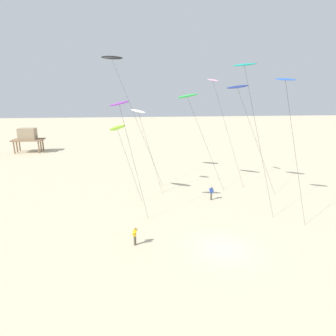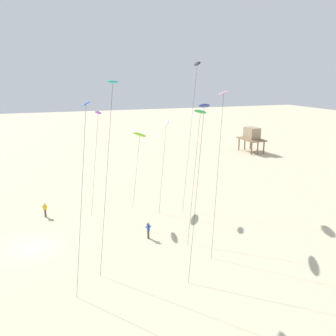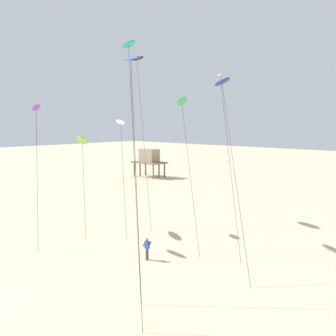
% 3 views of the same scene
% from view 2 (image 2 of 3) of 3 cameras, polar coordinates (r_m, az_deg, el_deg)
% --- Properties ---
extents(ground_plane, '(260.00, 260.00, 0.00)m').
position_cam_2_polar(ground_plane, '(35.66, -21.59, -12.03)').
color(ground_plane, beige).
extents(kite_lime, '(3.90, 3.13, 9.15)m').
position_cam_2_polar(kite_lime, '(43.09, -4.62, 5.42)').
color(kite_lime, '#8CD833').
rests_on(kite_lime, ground).
extents(kite_blue, '(3.54, 2.30, 13.79)m').
position_cam_2_polar(kite_blue, '(25.65, -13.31, 9.07)').
color(kite_blue, blue).
rests_on(kite_blue, ground).
extents(kite_white, '(3.82, 2.53, 10.58)m').
position_cam_2_polar(kite_white, '(41.20, -0.27, 7.31)').
color(kite_white, white).
rests_on(kite_white, ground).
extents(kite_pink, '(4.83, 3.68, 14.27)m').
position_cam_2_polar(kite_pink, '(32.56, 9.03, 11.12)').
color(kite_pink, pink).
rests_on(kite_pink, ground).
extents(kite_purple, '(3.67, 2.39, 11.77)m').
position_cam_2_polar(kite_purple, '(41.09, -11.35, 8.67)').
color(kite_purple, purple).
rests_on(kite_purple, ground).
extents(kite_black, '(8.09, 5.42, 17.45)m').
position_cam_2_polar(kite_black, '(45.88, 4.81, 16.53)').
color(kite_black, black).
rests_on(kite_black, ground).
extents(kite_teal, '(4.48, 3.09, 15.20)m').
position_cam_2_polar(kite_teal, '(28.88, -9.05, 13.31)').
color(kite_teal, teal).
rests_on(kite_teal, ground).
extents(kite_green, '(5.94, 4.46, 12.45)m').
position_cam_2_polar(kite_green, '(35.63, 5.31, 9.06)').
color(kite_green, green).
rests_on(kite_green, ground).
extents(kite_navy, '(5.97, 4.29, 13.46)m').
position_cam_2_polar(kite_navy, '(29.31, 5.95, 9.92)').
color(kite_navy, navy).
rests_on(kite_navy, ground).
extents(kite_flyer_nearest, '(0.60, 0.63, 1.67)m').
position_cam_2_polar(kite_flyer_nearest, '(41.94, -19.46, -6.42)').
color(kite_flyer_nearest, '#4C4738').
rests_on(kite_flyer_nearest, ground).
extents(kite_flyer_middle, '(0.59, 0.56, 1.67)m').
position_cam_2_polar(kite_flyer_middle, '(34.68, -3.25, -10.08)').
color(kite_flyer_middle, '#4C4738').
rests_on(kite_flyer_middle, ground).
extents(stilt_house, '(6.16, 3.60, 5.16)m').
position_cam_2_polar(stilt_house, '(74.76, 13.53, 5.25)').
color(stilt_house, '#846647').
rests_on(stilt_house, ground).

